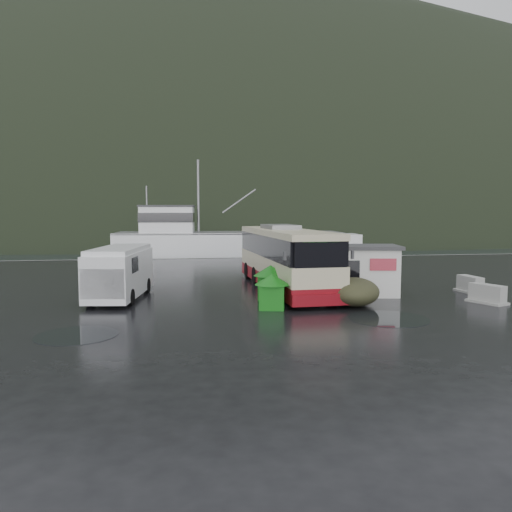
{
  "coord_description": "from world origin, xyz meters",
  "views": [
    {
      "loc": [
        -3.38,
        -22.72,
        3.99
      ],
      "look_at": [
        0.45,
        2.68,
        1.7
      ],
      "focal_mm": 35.0,
      "sensor_mm": 36.0,
      "label": 1
    }
  ],
  "objects": [
    {
      "name": "fishing_trawler",
      "position": [
        1.38,
        26.88,
        0.0
      ],
      "size": [
        26.51,
        7.44,
        10.47
      ],
      "primitive_type": null,
      "rotation": [
        0.0,
        0.0,
        -0.07
      ],
      "color": "white",
      "rests_on": "ground"
    },
    {
      "name": "jersey_barrier_a",
      "position": [
        3.9,
        -0.28,
        0.0
      ],
      "size": [
        0.72,
        1.43,
        0.71
      ],
      "primitive_type": null,
      "rotation": [
        0.0,
        0.0,
        -0.01
      ],
      "color": "#999993",
      "rests_on": "ground"
    },
    {
      "name": "puddles",
      "position": [
        -0.5,
        -5.68,
        0.01
      ],
      "size": [
        13.86,
        3.73,
        0.01
      ],
      "color": "black",
      "rests_on": "ground"
    },
    {
      "name": "waste_bin_left",
      "position": [
        0.29,
        -2.8,
        0.0
      ],
      "size": [
        1.26,
        1.26,
        1.46
      ],
      "primitive_type": null,
      "rotation": [
        0.0,
        0.0,
        -0.24
      ],
      "color": "#126914",
      "rests_on": "ground"
    },
    {
      "name": "harbor_water",
      "position": [
        0.0,
        110.0,
        0.0
      ],
      "size": [
        300.0,
        180.0,
        0.02
      ],
      "primitive_type": "cube",
      "color": "black",
      "rests_on": "ground"
    },
    {
      "name": "dome_tent",
      "position": [
        3.9,
        -2.53,
        0.0
      ],
      "size": [
        2.99,
        3.53,
        1.18
      ],
      "primitive_type": null,
      "rotation": [
        0.0,
        0.0,
        -0.33
      ],
      "color": "#353520",
      "rests_on": "ground"
    },
    {
      "name": "jersey_barrier_b",
      "position": [
        9.83,
        -2.92,
        0.0
      ],
      "size": [
        1.38,
        1.84,
        0.83
      ],
      "primitive_type": null,
      "rotation": [
        0.0,
        0.0,
        0.38
      ],
      "color": "#999993",
      "rests_on": "ground"
    },
    {
      "name": "quay_edge",
      "position": [
        0.0,
        20.0,
        0.0
      ],
      "size": [
        160.0,
        0.6,
        1.5
      ],
      "primitive_type": "cube",
      "color": "#999993",
      "rests_on": "ground"
    },
    {
      "name": "white_van",
      "position": [
        -6.16,
        0.64,
        0.0
      ],
      "size": [
        2.75,
        5.96,
        2.4
      ],
      "primitive_type": null,
      "rotation": [
        0.0,
        0.0,
        -0.14
      ],
      "color": "white",
      "rests_on": "ground"
    },
    {
      "name": "ticket_kiosk",
      "position": [
        5.39,
        -0.05,
        0.0
      ],
      "size": [
        3.41,
        2.81,
        2.39
      ],
      "primitive_type": null,
      "rotation": [
        0.0,
        0.0,
        -0.17
      ],
      "color": "silver",
      "rests_on": "ground"
    },
    {
      "name": "waste_bin_right",
      "position": [
        0.63,
        -0.54,
        0.0
      ],
      "size": [
        1.36,
        1.36,
        1.56
      ],
      "primitive_type": null,
      "rotation": [
        0.0,
        0.0,
        -0.24
      ],
      "color": "#126914",
      "rests_on": "ground"
    },
    {
      "name": "headland",
      "position": [
        10.0,
        250.0,
        0.0
      ],
      "size": [
        780.0,
        540.0,
        570.0
      ],
      "primitive_type": "ellipsoid",
      "color": "black",
      "rests_on": "ground"
    },
    {
      "name": "ground",
      "position": [
        0.0,
        0.0,
        0.0
      ],
      "size": [
        160.0,
        160.0,
        0.0
      ],
      "primitive_type": "plane",
      "color": "black",
      "rests_on": "ground"
    },
    {
      "name": "coach_bus",
      "position": [
        1.89,
        2.35,
        0.0
      ],
      "size": [
        3.55,
        11.89,
        3.32
      ],
      "primitive_type": null,
      "rotation": [
        0.0,
        0.0,
        0.05
      ],
      "color": "beige",
      "rests_on": "ground"
    },
    {
      "name": "jersey_barrier_c",
      "position": [
        10.75,
        -0.13,
        0.0
      ],
      "size": [
        0.9,
        1.67,
        0.81
      ],
      "primitive_type": null,
      "rotation": [
        0.0,
        0.0,
        0.06
      ],
      "color": "#999993",
      "rests_on": "ground"
    }
  ]
}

